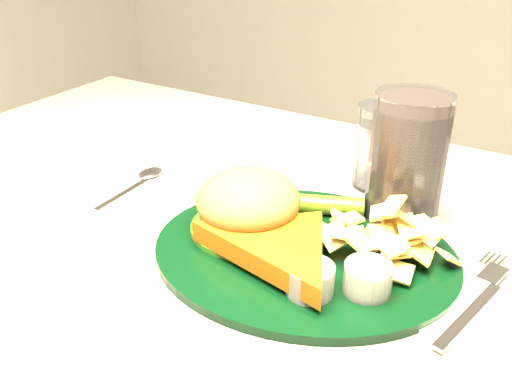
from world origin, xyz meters
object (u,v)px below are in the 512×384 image
water_glass (382,147)px  fork_napkin (471,310)px  dinner_plate (305,228)px  cola_glass (407,161)px

water_glass → fork_napkin: water_glass is taller
dinner_plate → fork_napkin: bearing=-14.3°
water_glass → cola_glass: bearing=-54.8°
water_glass → fork_napkin: size_ratio=0.71×
dinner_plate → cola_glass: bearing=50.7°
dinner_plate → water_glass: size_ratio=2.94×
dinner_plate → cola_glass: size_ratio=2.06×
water_glass → fork_napkin: (0.17, -0.21, -0.05)m
fork_napkin → water_glass: bearing=140.9°
dinner_plate → water_glass: water_glass is taller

